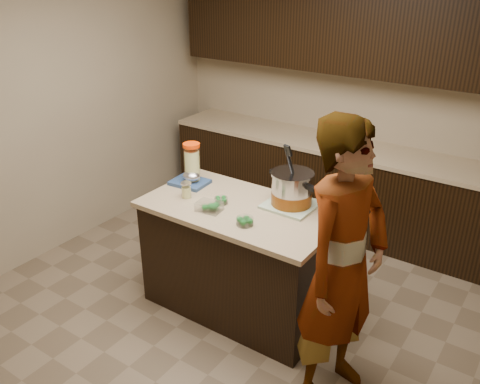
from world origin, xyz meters
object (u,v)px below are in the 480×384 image
at_px(lemonade_pitcher, 192,165).
at_px(person, 343,268).
at_px(stock_pot, 292,191).
at_px(island, 240,258).

xyz_separation_m(lemonade_pitcher, person, (1.55, -0.51, -0.13)).
bearing_deg(stock_pot, person, -26.23).
bearing_deg(lemonade_pitcher, stock_pot, 5.24).
xyz_separation_m(island, stock_pot, (0.31, 0.22, 0.57)).
bearing_deg(person, stock_pot, 59.96).
relative_size(island, person, 0.79).
bearing_deg(person, lemonade_pitcher, 82.93).
distance_m(island, lemonade_pitcher, 0.84).
distance_m(island, stock_pot, 0.69).
relative_size(stock_pot, person, 0.24).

